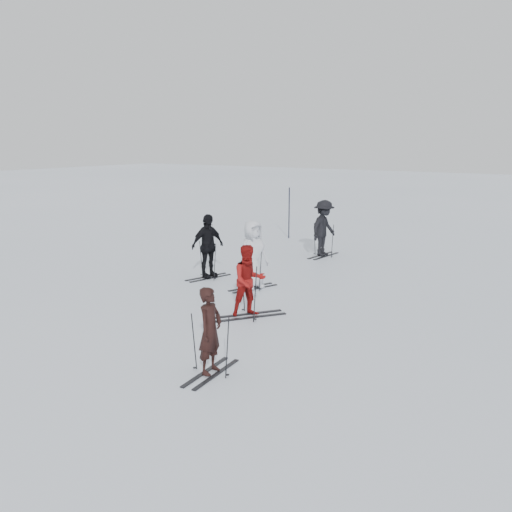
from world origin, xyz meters
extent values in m
plane|color=silver|center=(0.00, 0.00, 0.00)|extent=(120.00, 120.00, 0.00)
imported|color=black|center=(2.34, -4.05, 0.78)|extent=(0.43, 0.60, 1.55)
imported|color=maroon|center=(1.05, -0.91, 0.84)|extent=(0.99, 1.03, 1.68)
imported|color=silver|center=(-0.29, 1.28, 0.94)|extent=(0.88, 1.07, 1.89)
imported|color=black|center=(-2.08, 1.55, 0.95)|extent=(0.74, 1.19, 1.90)
imported|color=black|center=(-0.65, 6.35, 0.98)|extent=(0.83, 1.33, 1.96)
cylinder|color=black|center=(-3.54, 8.92, 1.06)|extent=(0.06, 0.06, 2.12)
camera|label=1|loc=(8.22, -11.56, 4.10)|focal=40.00mm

